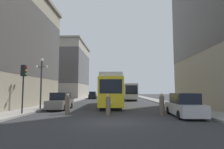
% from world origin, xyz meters
% --- Properties ---
extents(ground_plane, '(200.00, 200.00, 0.00)m').
position_xyz_m(ground_plane, '(0.00, 0.00, 0.00)').
color(ground_plane, '#303033').
extents(sidewalk_left, '(2.57, 120.00, 0.15)m').
position_xyz_m(sidewalk_left, '(-8.30, 40.00, 0.07)').
color(sidewalk_left, gray).
rests_on(sidewalk_left, ground).
extents(sidewalk_right, '(2.57, 120.00, 0.15)m').
position_xyz_m(sidewalk_right, '(8.30, 40.00, 0.07)').
color(sidewalk_right, gray).
rests_on(sidewalk_right, ground).
extents(streetcar, '(2.81, 14.11, 3.89)m').
position_xyz_m(streetcar, '(-0.26, 12.68, 2.10)').
color(streetcar, black).
rests_on(streetcar, ground).
extents(transit_bus, '(2.61, 12.71, 3.45)m').
position_xyz_m(transit_bus, '(3.20, 29.16, 1.95)').
color(transit_bus, black).
rests_on(transit_bus, ground).
extents(parked_car_left_near, '(1.92, 4.65, 1.82)m').
position_xyz_m(parked_car_left_near, '(-5.71, 7.72, 0.84)').
color(parked_car_left_near, black).
rests_on(parked_car_left_near, ground).
extents(parked_car_left_mid, '(2.06, 4.35, 1.82)m').
position_xyz_m(parked_car_left_mid, '(-5.71, 33.56, 0.84)').
color(parked_car_left_mid, black).
rests_on(parked_car_left_mid, ground).
extents(parked_car_right_far, '(2.01, 5.01, 1.82)m').
position_xyz_m(parked_car_right_far, '(5.71, 2.60, 0.84)').
color(parked_car_right_far, black).
rests_on(parked_car_right_far, ground).
extents(pedestrian_crossing_near, '(0.39, 0.39, 1.76)m').
position_xyz_m(pedestrian_crossing_near, '(-3.94, 4.08, 0.82)').
color(pedestrian_crossing_near, '#6B5B4C').
rests_on(pedestrian_crossing_near, ground).
extents(pedestrian_crossing_far, '(0.39, 0.39, 1.74)m').
position_xyz_m(pedestrian_crossing_far, '(-0.30, 3.16, 0.81)').
color(pedestrian_crossing_far, '#6B5B4C').
rests_on(pedestrian_crossing_far, ground).
extents(pedestrian_on_sidewalk, '(0.40, 0.40, 1.80)m').
position_xyz_m(pedestrian_on_sidewalk, '(4.17, 3.38, 0.84)').
color(pedestrian_on_sidewalk, '#6B5B4C').
rests_on(pedestrian_on_sidewalk, ground).
extents(traffic_light_near_left, '(0.47, 0.36, 4.02)m').
position_xyz_m(traffic_light_near_left, '(-7.40, 2.98, 3.25)').
color(traffic_light_near_left, '#232328').
rests_on(traffic_light_near_left, sidewalk_left).
extents(lamp_post_left_near, '(1.41, 0.36, 5.34)m').
position_xyz_m(lamp_post_left_near, '(-7.61, 7.01, 3.67)').
color(lamp_post_left_near, '#333338').
rests_on(lamp_post_left_near, sidewalk_left).
extents(building_left_midblock, '(13.05, 18.08, 16.48)m').
position_xyz_m(building_left_midblock, '(-15.81, 42.97, 8.46)').
color(building_left_midblock, '#A89E8E').
rests_on(building_left_midblock, ground).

